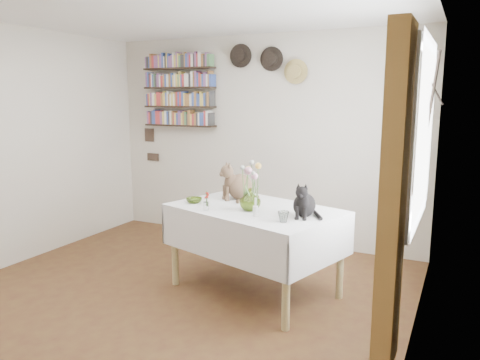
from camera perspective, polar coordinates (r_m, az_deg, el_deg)
The scene contains 16 objects.
room at distance 3.78m, azimuth -11.22°, elevation 2.03°, with size 4.08×4.58×2.58m.
window at distance 3.81m, azimuth 21.29°, elevation 3.80°, with size 0.12×1.52×1.32m.
curtain at distance 2.95m, azimuth 18.18°, elevation -2.54°, with size 0.12×0.38×2.10m, color brown.
dining_table at distance 4.24m, azimuth 1.82°, elevation -5.95°, with size 1.68×1.33×0.79m.
tabby_cat at distance 4.52m, azimuth 0.02°, elevation 0.02°, with size 0.25×0.32×0.37m, color brown, non-canonical shape.
black_cat at distance 3.90m, azimuth 7.87°, elevation -2.28°, with size 0.20×0.25×0.30m, color black, non-canonical shape.
flower_vase at distance 4.08m, azimuth 1.23°, elevation -2.37°, with size 0.19×0.19×0.20m, color #8DAC3E.
green_bowl at distance 4.40m, azimuth -5.62°, elevation -2.49°, with size 0.15×0.15×0.05m, color #8DAC3E.
drinking_glass at distance 3.73m, azimuth 5.31°, elevation -4.47°, with size 0.09×0.09×0.09m, color white.
candlestick at distance 3.89m, azimuth 1.90°, elevation -3.69°, with size 0.04×0.04×0.16m.
berry_jar at distance 4.09m, azimuth -4.17°, elevation -2.59°, with size 0.05×0.05×0.19m.
porcelain_figurine at distance 3.85m, azimuth 6.99°, elevation -4.10°, with size 0.05×0.05×0.09m.
flower_bouquet at distance 4.04m, azimuth 1.31°, elevation 1.00°, with size 0.17×0.13×0.39m.
bookshelf_unit at distance 6.15m, azimuth -7.40°, elevation 10.74°, with size 1.00×0.16×0.91m.
wall_hats at distance 5.61m, azimuth 3.45°, elevation 14.18°, with size 0.98×0.09×0.48m.
wall_art_plaques at distance 6.54m, azimuth -10.81°, elevation 4.32°, with size 0.21×0.02×0.44m.
Camera 1 is at (2.27, -2.98, 1.77)m, focal length 35.00 mm.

